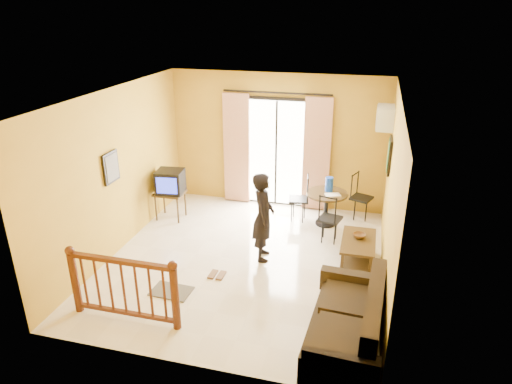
% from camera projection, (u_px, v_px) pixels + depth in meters
% --- Properties ---
extents(ground, '(5.00, 5.00, 0.00)m').
position_uv_depth(ground, '(245.00, 260.00, 7.76)').
color(ground, beige).
rests_on(ground, ground).
extents(room_shell, '(5.00, 5.00, 5.00)m').
position_uv_depth(room_shell, '(244.00, 166.00, 7.11)').
color(room_shell, white).
rests_on(room_shell, ground).
extents(balcony_door, '(2.25, 0.14, 2.46)m').
position_uv_depth(balcony_door, '(276.00, 152.00, 9.48)').
color(balcony_door, black).
rests_on(balcony_door, ground).
extents(tv_table, '(0.57, 0.47, 0.57)m').
position_uv_depth(tv_table, '(170.00, 196.00, 9.12)').
color(tv_table, black).
rests_on(tv_table, ground).
extents(television, '(0.56, 0.52, 0.46)m').
position_uv_depth(television, '(170.00, 182.00, 8.99)').
color(television, black).
rests_on(television, tv_table).
extents(picture_left, '(0.05, 0.42, 0.52)m').
position_uv_depth(picture_left, '(111.00, 167.00, 7.50)').
color(picture_left, black).
rests_on(picture_left, room_shell).
extents(dining_table, '(0.80, 0.80, 0.67)m').
position_uv_depth(dining_table, '(327.00, 200.00, 8.84)').
color(dining_table, black).
rests_on(dining_table, ground).
extents(water_jug, '(0.15, 0.15, 0.29)m').
position_uv_depth(water_jug, '(329.00, 184.00, 8.80)').
color(water_jug, '#123BAF').
rests_on(water_jug, dining_table).
extents(serving_tray, '(0.33, 0.27, 0.02)m').
position_uv_depth(serving_tray, '(333.00, 195.00, 8.66)').
color(serving_tray, beige).
rests_on(serving_tray, dining_table).
extents(dining_chairs, '(1.69, 1.61, 0.95)m').
position_uv_depth(dining_chairs, '(329.00, 226.00, 8.96)').
color(dining_chairs, black).
rests_on(dining_chairs, ground).
extents(air_conditioner, '(0.31, 0.60, 0.40)m').
position_uv_depth(air_conditioner, '(385.00, 117.00, 8.19)').
color(air_conditioner, silver).
rests_on(air_conditioner, room_shell).
extents(botanical_print, '(0.05, 0.50, 0.60)m').
position_uv_depth(botanical_print, '(389.00, 155.00, 7.77)').
color(botanical_print, black).
rests_on(botanical_print, room_shell).
extents(coffee_table, '(0.55, 0.99, 0.44)m').
position_uv_depth(coffee_table, '(358.00, 248.00, 7.57)').
color(coffee_table, black).
rests_on(coffee_table, ground).
extents(bowl, '(0.23, 0.23, 0.07)m').
position_uv_depth(bowl, '(359.00, 236.00, 7.59)').
color(bowl, brown).
rests_on(bowl, coffee_table).
extents(sofa, '(0.93, 1.85, 0.86)m').
position_uv_depth(sofa, '(350.00, 326.00, 5.68)').
color(sofa, black).
rests_on(sofa, ground).
extents(standing_person, '(0.48, 0.63, 1.54)m').
position_uv_depth(standing_person, '(263.00, 217.00, 7.57)').
color(standing_person, black).
rests_on(standing_person, ground).
extents(stair_balustrade, '(1.63, 0.13, 1.04)m').
position_uv_depth(stair_balustrade, '(123.00, 284.00, 6.11)').
color(stair_balustrade, '#471E0F').
rests_on(stair_balustrade, ground).
extents(doormat, '(0.62, 0.43, 0.02)m').
position_uv_depth(doormat, '(171.00, 291.00, 6.91)').
color(doormat, '#4E4A3F').
rests_on(doormat, ground).
extents(sandals, '(0.25, 0.25, 0.03)m').
position_uv_depth(sandals, '(217.00, 275.00, 7.32)').
color(sandals, brown).
rests_on(sandals, ground).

